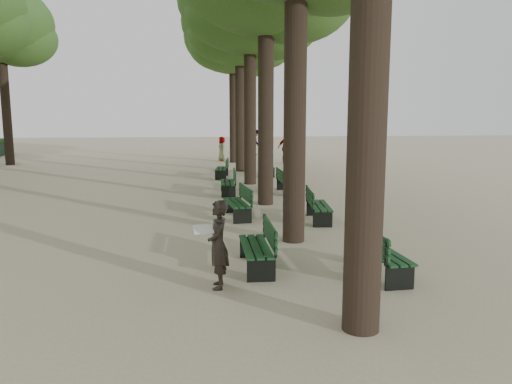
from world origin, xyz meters
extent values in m
plane|color=#BAAC8C|center=(0.00, 0.00, 0.00)|extent=(120.00, 120.00, 0.00)
cylinder|color=#33261C|center=(1.50, -2.00, 3.75)|extent=(0.52, 0.52, 7.50)
cylinder|color=#33261C|center=(1.50, 3.00, 3.75)|extent=(0.52, 0.52, 7.50)
cylinder|color=#33261C|center=(1.50, 8.00, 3.75)|extent=(0.52, 0.52, 7.50)
cylinder|color=#33261C|center=(1.50, 13.00, 3.75)|extent=(0.52, 0.52, 7.50)
cylinder|color=#33261C|center=(1.50, 18.00, 3.75)|extent=(0.52, 0.52, 7.50)
ellipsoid|color=#2A521C|center=(1.50, 18.00, 7.70)|extent=(6.00, 6.00, 4.50)
cylinder|color=#33261C|center=(1.50, 23.00, 3.75)|extent=(0.52, 0.52, 7.50)
ellipsoid|color=#2A521C|center=(1.50, 23.00, 7.70)|extent=(6.00, 6.00, 4.50)
cylinder|color=#33261C|center=(-12.00, 23.00, 4.00)|extent=(0.52, 0.52, 8.00)
ellipsoid|color=#2A521C|center=(-12.00, 23.00, 8.20)|extent=(6.00, 6.00, 4.50)
cube|color=black|center=(0.35, 0.94, 0.23)|extent=(0.53, 1.80, 0.45)
cube|color=black|center=(0.35, 0.94, 0.45)|extent=(0.55, 1.80, 0.04)
cube|color=black|center=(0.63, 0.94, 0.72)|extent=(0.05, 1.80, 0.40)
cube|color=black|center=(0.35, 5.83, 0.23)|extent=(0.73, 1.85, 0.45)
cube|color=black|center=(0.35, 5.83, 0.45)|extent=(0.75, 1.85, 0.04)
cube|color=black|center=(0.63, 5.86, 0.72)|extent=(0.25, 1.79, 0.40)
cube|color=black|center=(0.35, 10.30, 0.23)|extent=(0.58, 1.82, 0.45)
cube|color=black|center=(0.35, 10.30, 0.45)|extent=(0.60, 1.82, 0.04)
cube|color=black|center=(0.63, 10.29, 0.72)|extent=(0.10, 1.80, 0.40)
cube|color=black|center=(0.35, 15.26, 0.23)|extent=(0.73, 1.85, 0.45)
cube|color=black|center=(0.35, 15.26, 0.45)|extent=(0.75, 1.85, 0.04)
cube|color=black|center=(0.63, 15.23, 0.72)|extent=(0.25, 1.79, 0.40)
cube|color=black|center=(2.65, 0.25, 0.23)|extent=(0.63, 1.83, 0.45)
cube|color=black|center=(2.65, 0.25, 0.45)|extent=(0.65, 1.83, 0.04)
cube|color=black|center=(2.37, 0.23, 0.72)|extent=(0.15, 1.80, 0.40)
cube|color=black|center=(2.65, 5.11, 0.23)|extent=(0.70, 1.84, 0.45)
cube|color=black|center=(2.65, 5.11, 0.45)|extent=(0.72, 1.85, 0.04)
cube|color=black|center=(2.37, 5.14, 0.72)|extent=(0.23, 1.79, 0.40)
cube|color=black|center=(2.65, 10.31, 0.23)|extent=(0.52, 1.80, 0.45)
cube|color=black|center=(2.65, 10.31, 0.45)|extent=(0.54, 1.80, 0.04)
cube|color=black|center=(2.37, 10.31, 0.72)|extent=(0.04, 1.80, 0.40)
cube|color=black|center=(2.65, 15.83, 0.23)|extent=(0.53, 1.80, 0.45)
cube|color=black|center=(2.65, 15.83, 0.45)|extent=(0.55, 1.80, 0.04)
cube|color=black|center=(2.37, 15.83, 0.72)|extent=(0.05, 1.80, 0.40)
imported|color=black|center=(-0.41, -0.06, 0.77)|extent=(0.32, 0.62, 1.54)
cube|color=white|center=(-0.66, -0.06, 1.05)|extent=(0.37, 0.29, 0.12)
imported|color=#262628|center=(0.80, 24.15, 0.79)|extent=(0.34, 0.78, 1.57)
imported|color=#262628|center=(4.69, 22.14, 0.93)|extent=(1.12, 0.93, 1.87)
imported|color=#262628|center=(3.56, 28.96, 0.95)|extent=(0.64, 1.28, 1.89)
camera|label=1|loc=(-0.72, -8.42, 2.98)|focal=35.00mm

